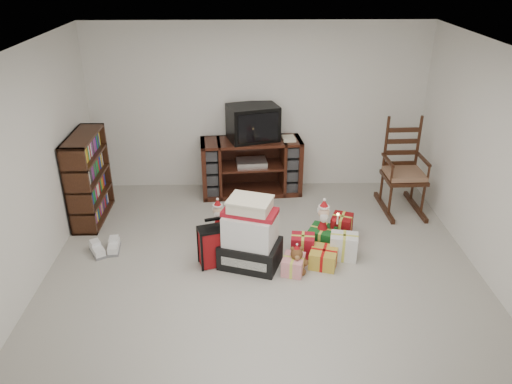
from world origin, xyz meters
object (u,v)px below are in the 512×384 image
mrs_claus_figurine (218,224)px  sneaker_pair (106,249)px  red_suitcase (216,246)px  crt_television (253,123)px  bookshelf (89,179)px  gift_cluster (322,245)px  gift_pile (250,237)px  rocking_chair (402,177)px  santa_figurine (323,228)px  teddy_bear (296,260)px  tv_stand (251,167)px

mrs_claus_figurine → sneaker_pair: (-1.38, -0.27, -0.17)m
red_suitcase → crt_television: size_ratio=0.72×
bookshelf → crt_television: crt_television is taller
red_suitcase → gift_cluster: 1.29m
bookshelf → gift_pile: (2.16, -1.20, -0.21)m
red_suitcase → gift_pile: bearing=-18.5°
gift_pile → sneaker_pair: gift_pile is taller
rocking_chair → gift_pile: (-2.17, -1.42, -0.10)m
gift_pile → santa_figurine: (0.91, 0.40, -0.12)m
bookshelf → crt_television: 2.42m
sneaker_pair → gift_cluster: (2.65, -0.12, 0.09)m
bookshelf → gift_cluster: (3.03, -1.02, -0.44)m
rocking_chair → gift_pile: bearing=-148.7°
gift_pile → red_suitcase: 0.42m
teddy_bear → sneaker_pair: 2.35m
bookshelf → mrs_claus_figurine: bookshelf is taller
tv_stand → red_suitcase: size_ratio=2.64×
rocking_chair → red_suitcase: (-2.57, -1.41, -0.21)m
gift_pile → mrs_claus_figurine: (-0.40, 0.56, -0.15)m
mrs_claus_figurine → teddy_bear: bearing=-37.6°
teddy_bear → crt_television: 2.39m
gift_pile → teddy_bear: 0.60m
gift_cluster → sneaker_pair: bearing=177.4°
tv_stand → sneaker_pair: 2.49m
rocking_chair → crt_television: size_ratio=1.69×
tv_stand → sneaker_pair: size_ratio=3.70×
rocking_chair → teddy_bear: rocking_chair is taller
red_suitcase → gift_cluster: (1.27, 0.16, -0.11)m
rocking_chair → sneaker_pair: 4.13m
gift_pile → santa_figurine: gift_pile is taller
santa_figurine → rocking_chair: bearing=38.9°
mrs_claus_figurine → gift_cluster: bearing=-17.0°
red_suitcase → gift_cluster: size_ratio=0.50×
red_suitcase → rocking_chair: bearing=11.8°
rocking_chair → santa_figurine: 1.64m
teddy_bear → crt_television: size_ratio=0.40×
gift_pile → gift_cluster: size_ratio=0.73×
santa_figurine → sneaker_pair: size_ratio=1.56×
bookshelf → gift_pile: bookshelf is taller
tv_stand → teddy_bear: 2.18m
teddy_bear → gift_cluster: (0.34, 0.32, 0.00)m
rocking_chair → red_suitcase: size_ratio=2.35×
sneaker_pair → gift_cluster: size_ratio=0.36×
gift_cluster → santa_figurine: bearing=81.1°
red_suitcase → gift_cluster: bearing=-9.6°
mrs_claus_figurine → gift_pile: bearing=-54.8°
sneaker_pair → mrs_claus_figurine: bearing=-10.2°
sneaker_pair → crt_television: 2.72m
red_suitcase → bookshelf: bearing=129.0°
bookshelf → mrs_claus_figurine: (1.76, -0.64, -0.36)m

